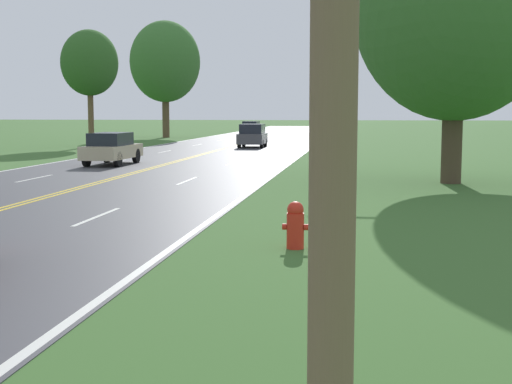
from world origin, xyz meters
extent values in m
cube|color=silver|center=(2.96, 16.50, 0.01)|extent=(0.12, 3.00, 0.00)
cube|color=silver|center=(2.96, 25.50, 0.01)|extent=(0.12, 3.00, 0.00)
cube|color=silver|center=(2.96, 34.50, 0.01)|extent=(0.12, 3.00, 0.00)
cube|color=silver|center=(2.96, 43.50, 0.01)|extent=(0.12, 3.00, 0.00)
cube|color=silver|center=(2.96, 52.50, 0.01)|extent=(0.12, 3.00, 0.00)
cube|color=silver|center=(2.96, 61.50, 0.01)|extent=(0.12, 3.00, 0.00)
cube|color=silver|center=(2.96, 70.50, 0.01)|extent=(0.12, 3.00, 0.00)
cube|color=silver|center=(2.96, 79.50, 0.01)|extent=(0.12, 3.00, 0.00)
cube|color=silver|center=(2.96, 88.50, 0.01)|extent=(0.12, 3.00, 0.00)
cube|color=silver|center=(2.96, 97.50, 0.01)|extent=(0.12, 3.00, 0.00)
cube|color=silver|center=(2.96, 106.50, 0.01)|extent=(0.12, 3.00, 0.00)
cube|color=silver|center=(-2.96, 25.50, 0.01)|extent=(0.12, 3.00, 0.00)
cube|color=silver|center=(-2.96, 34.50, 0.01)|extent=(0.12, 3.00, 0.00)
cube|color=silver|center=(-2.96, 43.50, 0.01)|extent=(0.12, 3.00, 0.00)
cube|color=silver|center=(-2.96, 52.50, 0.01)|extent=(0.12, 3.00, 0.00)
cube|color=silver|center=(-2.96, 61.50, 0.01)|extent=(0.12, 3.00, 0.00)
cube|color=silver|center=(-2.96, 70.50, 0.01)|extent=(0.12, 3.00, 0.00)
cube|color=silver|center=(-2.96, 79.50, 0.01)|extent=(0.12, 3.00, 0.00)
cube|color=silver|center=(-2.96, 88.50, 0.01)|extent=(0.12, 3.00, 0.00)
cube|color=silver|center=(-2.96, 97.50, 0.01)|extent=(0.12, 3.00, 0.00)
cube|color=silver|center=(-2.96, 106.50, 0.01)|extent=(0.12, 3.00, 0.00)
cylinder|color=red|center=(8.04, 13.27, 0.33)|extent=(0.32, 0.32, 0.66)
sphere|color=red|center=(8.04, 13.27, 0.73)|extent=(0.31, 0.31, 0.31)
cylinder|color=red|center=(8.24, 13.27, 0.41)|extent=(0.08, 0.11, 0.11)
cylinder|color=red|center=(7.84, 13.27, 0.41)|extent=(0.08, 0.11, 0.11)
cylinder|color=gray|center=(7.48, 30.43, 1.35)|extent=(0.07, 0.07, 2.69)
cylinder|color=silver|center=(7.48, 30.41, 2.44)|extent=(0.60, 0.02, 0.60)
torus|color=red|center=(7.48, 30.39, 2.44)|extent=(0.55, 0.07, 0.55)
cube|color=silver|center=(7.48, 30.41, 1.89)|extent=(0.44, 0.02, 0.44)
cylinder|color=brown|center=(7.86, 33.52, 4.74)|extent=(0.24, 0.24, 9.48)
cylinder|color=#473828|center=(12.38, 26.10, 1.63)|extent=(0.71, 0.71, 3.26)
ellipsoid|color=#386B2D|center=(12.38, 26.10, 6.30)|extent=(7.14, 7.14, 8.22)
cylinder|color=brown|center=(-9.97, 49.20, 2.11)|extent=(0.41, 0.41, 4.23)
ellipsoid|color=#2D5B23|center=(-9.97, 49.20, 5.95)|extent=(4.05, 4.05, 4.66)
cylinder|color=brown|center=(-9.43, 67.05, 2.19)|extent=(0.67, 0.67, 4.38)
ellipsoid|color=#386B2D|center=(-9.43, 67.05, 7.23)|extent=(6.69, 6.69, 7.70)
cylinder|color=black|center=(-3.21, 33.96, 0.36)|extent=(0.21, 0.72, 0.72)
cylinder|color=black|center=(-1.71, 33.94, 0.36)|extent=(0.21, 0.72, 0.72)
cylinder|color=black|center=(-3.25, 31.38, 0.36)|extent=(0.21, 0.72, 0.72)
cylinder|color=black|center=(-1.74, 31.36, 0.36)|extent=(0.21, 0.72, 0.72)
cube|color=#C1B28E|center=(-2.48, 32.66, 0.63)|extent=(1.76, 4.18, 0.61)
cube|color=#1E232D|center=(-2.48, 32.50, 1.23)|extent=(1.53, 2.31, 0.59)
cylinder|color=black|center=(2.46, 48.63, 0.30)|extent=(0.21, 0.61, 0.61)
cylinder|color=black|center=(0.90, 48.60, 0.30)|extent=(0.21, 0.61, 0.61)
cylinder|color=black|center=(2.41, 50.83, 0.30)|extent=(0.21, 0.61, 0.61)
cylinder|color=black|center=(0.86, 50.80, 0.30)|extent=(0.21, 0.61, 0.61)
cube|color=#47474C|center=(1.66, 49.71, 0.63)|extent=(1.83, 3.59, 0.71)
cube|color=#1E232D|center=(1.66, 49.71, 1.31)|extent=(1.60, 2.52, 0.66)
cylinder|color=black|center=(-4.19, 83.11, 0.30)|extent=(0.21, 0.61, 0.60)
cylinder|color=black|center=(-2.51, 83.08, 0.30)|extent=(0.21, 0.61, 0.60)
cylinder|color=black|center=(-4.24, 80.40, 0.30)|extent=(0.21, 0.61, 0.60)
cylinder|color=black|center=(-2.56, 80.36, 0.30)|extent=(0.21, 0.61, 0.60)
cube|color=navy|center=(-3.38, 81.74, 0.59)|extent=(1.97, 4.41, 0.64)
cube|color=#1E232D|center=(-3.38, 81.56, 1.14)|extent=(1.70, 2.44, 0.47)
camera|label=1|loc=(9.23, 0.26, 2.55)|focal=50.00mm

